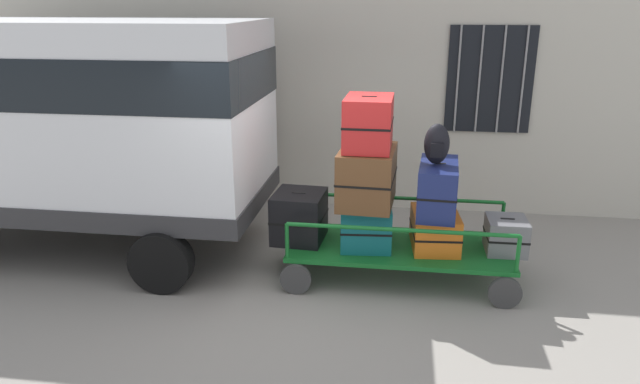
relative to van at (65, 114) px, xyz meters
The scene contains 13 objects.
ground_plane 3.61m from the van, 11.99° to the right, with size 40.00×40.00×0.00m, color gray.
building_wall 3.89m from the van, 35.79° to the left, with size 12.00×0.38×5.00m.
van is the anchor object (origin of this frame).
luggage_cart 4.36m from the van, ahead, with size 2.57×1.21×0.40m.
cart_railing 4.25m from the van, ahead, with size 2.46×1.08×0.42m.
suitcase_left_bottom 3.15m from the van, ahead, with size 0.61×0.66×0.58m.
suitcase_midleft_bottom 3.90m from the van, ahead, with size 0.62×0.71×0.50m.
suitcase_midleft_middle 3.78m from the van, ahead, with size 0.65×0.90×0.64m.
suitcase_midleft_top 3.74m from the van, ahead, with size 0.53×0.73×0.57m.
suitcase_center_bottom 4.66m from the van, ahead, with size 0.57×0.75×0.42m.
suitcase_center_middle 4.56m from the van, ahead, with size 0.48×0.91×0.57m.
suitcase_midright_bottom 5.42m from the van, ahead, with size 0.44×0.48×0.39m.
backpack 4.48m from the van, ahead, with size 0.27×0.22×0.44m.
Camera 1 is at (0.98, -5.83, 3.06)m, focal length 32.42 mm.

